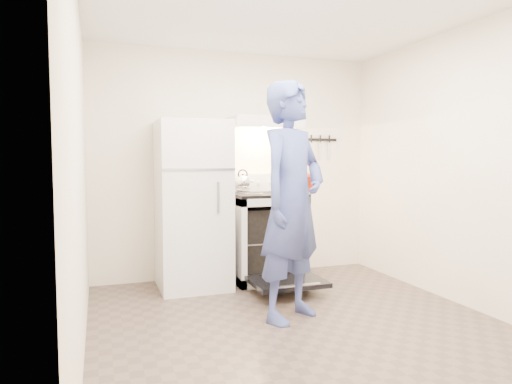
# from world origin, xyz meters

# --- Properties ---
(floor) EXTENTS (3.60, 3.60, 0.00)m
(floor) POSITION_xyz_m (0.00, 0.00, 0.00)
(floor) COLOR brown
(floor) RESTS_ON ground
(back_wall) EXTENTS (3.20, 0.02, 2.50)m
(back_wall) POSITION_xyz_m (0.00, 1.80, 1.25)
(back_wall) COLOR white
(back_wall) RESTS_ON ground
(refrigerator) EXTENTS (0.70, 0.70, 1.70)m
(refrigerator) POSITION_xyz_m (-0.58, 1.45, 0.85)
(refrigerator) COLOR silver
(refrigerator) RESTS_ON floor
(stove_body) EXTENTS (0.76, 0.65, 0.92)m
(stove_body) POSITION_xyz_m (0.23, 1.48, 0.46)
(stove_body) COLOR silver
(stove_body) RESTS_ON floor
(cooktop) EXTENTS (0.76, 0.65, 0.03)m
(cooktop) POSITION_xyz_m (0.23, 1.48, 0.94)
(cooktop) COLOR black
(cooktop) RESTS_ON stove_body
(backsplash) EXTENTS (0.76, 0.07, 0.20)m
(backsplash) POSITION_xyz_m (0.23, 1.76, 1.05)
(backsplash) COLOR silver
(backsplash) RESTS_ON cooktop
(oven_door) EXTENTS (0.70, 0.54, 0.04)m
(oven_door) POSITION_xyz_m (0.23, 0.88, 0.12)
(oven_door) COLOR black
(oven_door) RESTS_ON floor
(oven_rack) EXTENTS (0.60, 0.52, 0.01)m
(oven_rack) POSITION_xyz_m (0.23, 1.48, 0.44)
(oven_rack) COLOR gray
(oven_rack) RESTS_ON stove_body
(range_hood) EXTENTS (0.76, 0.50, 0.12)m
(range_hood) POSITION_xyz_m (0.23, 1.55, 1.71)
(range_hood) COLOR silver
(range_hood) RESTS_ON back_wall
(knife_strip) EXTENTS (0.40, 0.02, 0.03)m
(knife_strip) POSITION_xyz_m (1.05, 1.79, 1.55)
(knife_strip) COLOR black
(knife_strip) RESTS_ON back_wall
(pizza_stone) EXTENTS (0.35, 0.35, 0.02)m
(pizza_stone) POSITION_xyz_m (0.17, 1.52, 0.45)
(pizza_stone) COLOR #957258
(pizza_stone) RESTS_ON oven_rack
(tea_kettle) EXTENTS (0.21, 0.17, 0.25)m
(tea_kettle) POSITION_xyz_m (0.02, 1.63, 1.08)
(tea_kettle) COLOR silver
(tea_kettle) RESTS_ON cooktop
(utensil_jar) EXTENTS (0.11, 0.11, 0.13)m
(utensil_jar) POSITION_xyz_m (0.50, 1.22, 1.05)
(utensil_jar) COLOR silver
(utensil_jar) RESTS_ON cooktop
(person) EXTENTS (0.85, 0.77, 1.95)m
(person) POSITION_xyz_m (0.01, 0.26, 0.97)
(person) COLOR navy
(person) RESTS_ON floor
(dutch_oven) EXTENTS (0.35, 0.28, 0.23)m
(dutch_oven) POSITION_xyz_m (0.26, 0.62, 1.09)
(dutch_oven) COLOR #BD2402
(dutch_oven) RESTS_ON person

